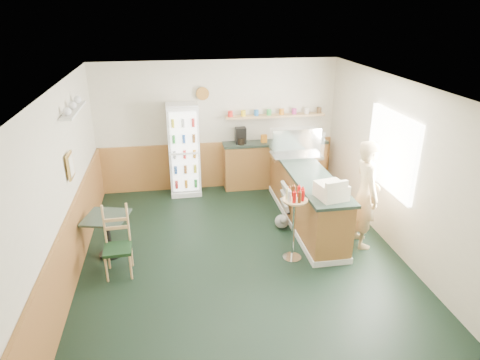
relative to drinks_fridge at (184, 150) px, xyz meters
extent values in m
plane|color=black|center=(0.73, -2.74, -0.95)|extent=(6.00, 6.00, 0.00)
cube|color=beige|center=(0.73, 0.27, 0.40)|extent=(5.00, 0.02, 2.70)
cube|color=beige|center=(-1.78, -2.74, 0.40)|extent=(0.02, 6.00, 2.70)
cube|color=beige|center=(3.24, -2.74, 0.40)|extent=(0.02, 6.00, 2.70)
cube|color=white|center=(0.73, -2.74, 1.76)|extent=(5.00, 6.00, 0.02)
cube|color=olive|center=(0.73, 0.23, -0.45)|extent=(4.98, 0.05, 1.00)
cube|color=olive|center=(-1.74, -2.74, -0.45)|extent=(0.05, 5.98, 1.00)
cube|color=white|center=(3.19, -2.44, 0.60)|extent=(0.06, 1.45, 1.25)
cube|color=gold|center=(-1.72, -2.24, 0.60)|extent=(0.03, 0.32, 0.38)
cube|color=silver|center=(-1.67, -1.74, 1.30)|extent=(0.18, 1.20, 0.03)
cylinder|color=#9D6627|center=(0.43, 0.20, 1.10)|extent=(0.26, 0.04, 0.26)
cube|color=olive|center=(2.08, -1.67, -0.47)|extent=(0.60, 2.95, 0.95)
cube|color=silver|center=(2.08, -1.67, -0.90)|extent=(0.64, 2.97, 0.10)
cube|color=#25342B|center=(2.08, -1.67, 0.04)|extent=(0.68, 3.01, 0.05)
cube|color=olive|center=(1.93, 0.06, -0.47)|extent=(2.20, 0.38, 0.95)
cube|color=#25342B|center=(1.93, 0.06, 0.04)|extent=(2.24, 0.42, 0.05)
cube|color=tan|center=(1.93, 0.14, 0.60)|extent=(2.10, 0.22, 0.04)
cube|color=black|center=(1.18, 0.06, 0.23)|extent=(0.22, 0.18, 0.34)
cylinder|color=#B2664C|center=(0.98, 0.14, 0.68)|extent=(0.10, 0.10, 0.12)
cylinder|color=#B2664C|center=(1.26, 0.14, 0.68)|extent=(0.10, 0.10, 0.12)
cylinder|color=#B2664C|center=(1.53, 0.14, 0.68)|extent=(0.10, 0.10, 0.12)
cylinder|color=#B2664C|center=(1.80, 0.14, 0.68)|extent=(0.10, 0.10, 0.12)
cylinder|color=#B2664C|center=(2.07, 0.14, 0.68)|extent=(0.10, 0.10, 0.12)
cylinder|color=#B2664C|center=(2.34, 0.14, 0.68)|extent=(0.10, 0.10, 0.12)
cylinder|color=#B2664C|center=(2.61, 0.14, 0.68)|extent=(0.10, 0.10, 0.12)
cylinder|color=#B2664C|center=(2.88, 0.14, 0.68)|extent=(0.10, 0.10, 0.12)
cube|color=white|center=(0.00, 0.04, 0.00)|extent=(0.63, 0.44, 1.90)
cube|color=white|center=(0.00, -0.19, 0.01)|extent=(0.52, 0.02, 1.68)
cube|color=silver|center=(0.00, -0.26, 0.01)|extent=(0.57, 0.02, 1.74)
cube|color=silver|center=(2.08, -0.98, 0.09)|extent=(0.94, 0.49, 0.06)
cube|color=silver|center=(2.08, -0.98, 0.36)|extent=(0.92, 0.47, 0.47)
cube|color=beige|center=(2.08, -2.82, 0.18)|extent=(0.47, 0.49, 0.23)
imported|color=tan|center=(2.78, -2.57, -0.05)|extent=(0.49, 0.64, 1.80)
cylinder|color=silver|center=(1.52, -2.83, -0.94)|extent=(0.30, 0.30, 0.02)
cylinder|color=silver|center=(1.52, -2.83, -0.44)|extent=(0.04, 0.04, 1.00)
cylinder|color=tan|center=(1.52, -2.83, 0.06)|extent=(0.38, 0.38, 0.03)
cylinder|color=red|center=(1.64, -2.81, 0.16)|extent=(0.05, 0.05, 0.17)
cylinder|color=red|center=(1.61, -2.74, 0.16)|extent=(0.05, 0.05, 0.17)
cylinder|color=red|center=(1.53, -2.71, 0.16)|extent=(0.05, 0.05, 0.17)
cylinder|color=red|center=(1.46, -2.73, 0.16)|extent=(0.05, 0.05, 0.17)
cylinder|color=red|center=(1.41, -2.80, 0.16)|extent=(0.05, 0.05, 0.17)
cylinder|color=red|center=(1.42, -2.88, 0.16)|extent=(0.05, 0.05, 0.17)
cylinder|color=red|center=(1.48, -2.93, 0.16)|extent=(0.05, 0.05, 0.17)
cylinder|color=red|center=(1.56, -2.94, 0.16)|extent=(0.05, 0.05, 0.17)
cylinder|color=red|center=(1.62, -2.89, 0.16)|extent=(0.05, 0.05, 0.17)
cube|color=black|center=(1.74, -1.60, -0.70)|extent=(0.05, 0.42, 0.03)
cube|color=silver|center=(1.72, -1.60, -0.63)|extent=(0.09, 0.38, 0.14)
cube|color=black|center=(1.74, -1.60, -0.53)|extent=(0.05, 0.42, 0.03)
cube|color=silver|center=(1.72, -1.60, -0.46)|extent=(0.09, 0.38, 0.14)
cube|color=black|center=(1.74, -1.60, -0.35)|extent=(0.05, 0.42, 0.03)
cube|color=silver|center=(1.72, -1.60, -0.28)|extent=(0.09, 0.38, 0.14)
cylinder|color=black|center=(-1.32, -2.26, -0.93)|extent=(0.36, 0.36, 0.04)
cylinder|color=black|center=(-1.32, -2.26, -0.61)|extent=(0.07, 0.07, 0.63)
cube|color=#25342B|center=(-1.32, -2.26, -0.27)|extent=(0.77, 0.77, 0.04)
cube|color=black|center=(-1.11, -2.81, -0.52)|extent=(0.41, 0.41, 0.05)
cylinder|color=tan|center=(-1.28, -2.98, -0.74)|extent=(0.03, 0.03, 0.41)
cylinder|color=tan|center=(-0.94, -2.98, -0.74)|extent=(0.03, 0.03, 0.41)
cylinder|color=tan|center=(-1.28, -2.64, -0.74)|extent=(0.03, 0.03, 0.41)
cylinder|color=tan|center=(-0.94, -2.64, -0.74)|extent=(0.03, 0.03, 0.41)
cube|color=tan|center=(-1.11, -2.63, -0.20)|extent=(0.36, 0.05, 0.64)
sphere|color=gray|center=(1.61, -1.84, -0.82)|extent=(0.25, 0.25, 0.25)
sphere|color=gray|center=(1.61, -1.96, -0.72)|extent=(0.15, 0.15, 0.15)
camera|label=1|loc=(-0.24, -8.38, 2.80)|focal=32.00mm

